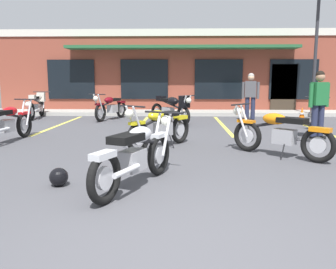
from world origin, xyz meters
The scene contains 17 objects.
ground_plane centered at (0.00, 3.88, 0.00)m, with size 80.00×80.00×0.00m, color #47474C.
sidewalk_kerb centered at (0.00, 12.03, 0.07)m, with size 22.00×1.80×0.14m, color #A8A59E.
brick_storefront_building centered at (0.00, 15.54, 1.79)m, with size 16.07×6.74×3.58m.
painted_stall_lines centered at (0.00, 8.43, 0.00)m, with size 8.02×4.80×0.01m.
motorcycle_foreground_classic centered at (-0.67, 1.85, 0.46)m, with size 1.12×1.99×0.98m.
motorcycle_red_sportbike centered at (4.11, 8.13, 0.46)m, with size 0.98×2.04×0.98m.
motorcycle_black_cruiser centered at (-4.09, 5.21, 0.46)m, with size 0.69×2.11×0.98m.
motorcycle_silver_naked centered at (-2.57, 9.86, 0.46)m, with size 1.04×2.02×0.98m.
motorcycle_blue_standard centered at (1.83, 3.86, 0.46)m, with size 1.70×1.61×0.98m.
motorcycle_green_cafe_racer centered at (-0.34, 8.69, 0.53)m, with size 1.52×1.77×0.98m.
motorcycle_orange_scrambler centered at (-0.49, 4.60, 0.46)m, with size 1.44×1.82×0.98m.
motorcycle_cream_vintage centered at (-5.48, 10.36, 0.53)m, with size 0.73×2.10×0.98m.
person_in_black_shirt centered at (3.35, 5.94, 0.95)m, with size 0.59×0.38×1.68m.
person_in_shorts_foreground centered at (2.40, 9.60, 0.95)m, with size 0.61×0.34×1.68m.
helmet_on_pavement centered at (-1.76, 1.86, 0.13)m, with size 0.26×0.26×0.26m.
traffic_cone centered at (4.08, 9.19, 0.26)m, with size 0.34×0.34×0.53m.
parking_lot_lamp_post centered at (5.05, 10.82, 3.17)m, with size 0.24×0.76×4.88m.
Camera 1 is at (-0.09, -2.83, 1.48)m, focal length 37.61 mm.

